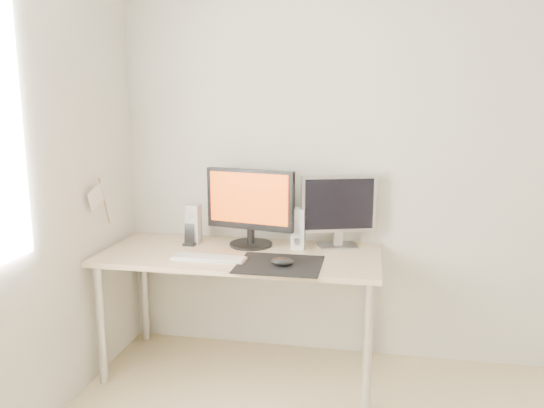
{
  "coord_description": "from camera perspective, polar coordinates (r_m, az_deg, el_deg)",
  "views": [
    {
      "loc": [
        -0.2,
        -1.49,
        1.58
      ],
      "look_at": [
        -0.76,
        1.44,
        1.01
      ],
      "focal_mm": 35.0,
      "sensor_mm": 36.0,
      "label": 1
    }
  ],
  "objects": [
    {
      "name": "speaker_right",
      "position": [
        3.13,
        2.84,
        -2.64
      ],
      "size": [
        0.08,
        0.09,
        0.24
      ],
      "color": "silver",
      "rests_on": "desk"
    },
    {
      "name": "mousepad",
      "position": [
        2.85,
        0.81,
        -6.51
      ],
      "size": [
        0.45,
        0.4,
        0.0
      ],
      "primitive_type": "cube",
      "color": "black",
      "rests_on": "desk"
    },
    {
      "name": "speaker_left",
      "position": [
        3.28,
        -8.41,
        -2.14
      ],
      "size": [
        0.08,
        0.09,
        0.24
      ],
      "color": "silver",
      "rests_on": "desk"
    },
    {
      "name": "keyboard",
      "position": [
        2.96,
        -6.76,
        -5.77
      ],
      "size": [
        0.43,
        0.14,
        0.02
      ],
      "color": "silver",
      "rests_on": "desk"
    },
    {
      "name": "pennant",
      "position": [
        3.16,
        -18.14,
        0.6
      ],
      "size": [
        0.01,
        0.23,
        0.29
      ],
      "color": "#A57F54",
      "rests_on": "wall_left"
    },
    {
      "name": "phone_dock",
      "position": [
        3.25,
        -8.85,
        -3.71
      ],
      "size": [
        0.07,
        0.06,
        0.13
      ],
      "color": "black",
      "rests_on": "desk"
    },
    {
      "name": "second_monitor",
      "position": [
        3.15,
        7.17,
        -0.39
      ],
      "size": [
        0.44,
        0.22,
        0.43
      ],
      "color": "#ABABAD",
      "rests_on": "desk"
    },
    {
      "name": "main_monitor",
      "position": [
        3.16,
        -2.37,
        -0.06
      ],
      "size": [
        0.55,
        0.31,
        0.47
      ],
      "color": "black",
      "rests_on": "desk"
    },
    {
      "name": "mouse",
      "position": [
        2.81,
        1.11,
        -6.25
      ],
      "size": [
        0.12,
        0.07,
        0.04
      ],
      "primitive_type": "ellipsoid",
      "color": "black",
      "rests_on": "mousepad"
    },
    {
      "name": "wall_back",
      "position": [
        3.26,
        14.26,
        4.68
      ],
      "size": [
        3.5,
        0.0,
        3.5
      ],
      "primitive_type": "plane",
      "rotation": [
        1.57,
        0.0,
        0.0
      ],
      "color": "white",
      "rests_on": "ground"
    },
    {
      "name": "desk",
      "position": [
        3.1,
        -3.41,
        -6.62
      ],
      "size": [
        1.6,
        0.7,
        0.73
      ],
      "color": "#D1B587",
      "rests_on": "ground"
    }
  ]
}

